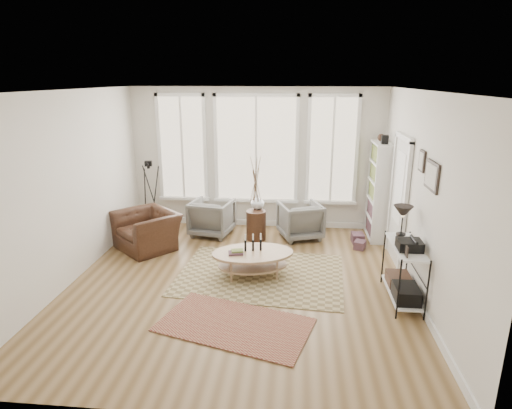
# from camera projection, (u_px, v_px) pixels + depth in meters

# --- Properties ---
(room) EXTENTS (5.50, 5.54, 2.90)m
(room) POSITION_uv_depth(u_px,v_px,m) (240.00, 194.00, 6.27)
(room) COLOR olive
(room) RESTS_ON ground
(bay_window) EXTENTS (4.14, 0.12, 2.24)m
(bay_window) POSITION_uv_depth(u_px,v_px,m) (256.00, 151.00, 8.79)
(bay_window) COLOR tan
(bay_window) RESTS_ON ground
(door) EXTENTS (0.09, 1.06, 2.22)m
(door) POSITION_uv_depth(u_px,v_px,m) (399.00, 198.00, 7.20)
(door) COLOR silver
(door) RESTS_ON ground
(bookcase) EXTENTS (0.31, 0.85, 2.06)m
(bookcase) POSITION_uv_depth(u_px,v_px,m) (379.00, 191.00, 8.29)
(bookcase) COLOR white
(bookcase) RESTS_ON ground
(low_shelf) EXTENTS (0.38, 1.08, 1.30)m
(low_shelf) POSITION_uv_depth(u_px,v_px,m) (404.00, 267.00, 6.01)
(low_shelf) COLOR white
(low_shelf) RESTS_ON ground
(wall_art) EXTENTS (0.04, 0.88, 0.44)m
(wall_art) POSITION_uv_depth(u_px,v_px,m) (429.00, 172.00, 5.63)
(wall_art) COLOR black
(wall_art) RESTS_ON ground
(rug_main) EXTENTS (2.76, 2.16, 0.01)m
(rug_main) POSITION_uv_depth(u_px,v_px,m) (261.00, 274.00, 6.93)
(rug_main) COLOR brown
(rug_main) RESTS_ON ground
(rug_runner) EXTENTS (2.13, 1.56, 0.01)m
(rug_runner) POSITION_uv_depth(u_px,v_px,m) (235.00, 325.00, 5.51)
(rug_runner) COLOR maroon
(rug_runner) RESTS_ON ground
(coffee_table) EXTENTS (1.44, 1.08, 0.59)m
(coffee_table) POSITION_uv_depth(u_px,v_px,m) (252.00, 257.00, 6.81)
(coffee_table) COLOR tan
(coffee_table) RESTS_ON ground
(armchair_left) EXTENTS (0.91, 0.93, 0.73)m
(armchair_left) POSITION_uv_depth(u_px,v_px,m) (212.00, 217.00, 8.61)
(armchair_left) COLOR slate
(armchair_left) RESTS_ON ground
(armchair_right) EXTENTS (0.98, 1.00, 0.72)m
(armchair_right) POSITION_uv_depth(u_px,v_px,m) (300.00, 220.00, 8.44)
(armchair_right) COLOR slate
(armchair_right) RESTS_ON ground
(side_table) EXTENTS (0.39, 0.39, 1.62)m
(side_table) POSITION_uv_depth(u_px,v_px,m) (256.00, 201.00, 8.24)
(side_table) COLOR #3C2317
(side_table) RESTS_ON ground
(vase) EXTENTS (0.33, 0.33, 0.28)m
(vase) POSITION_uv_depth(u_px,v_px,m) (258.00, 202.00, 8.40)
(vase) COLOR silver
(vase) RESTS_ON side_table
(accent_chair) EXTENTS (1.42, 1.41, 0.70)m
(accent_chair) POSITION_uv_depth(u_px,v_px,m) (147.00, 230.00, 7.92)
(accent_chair) COLOR #3C2317
(accent_chair) RESTS_ON ground
(tripod_camera) EXTENTS (0.51, 0.51, 1.45)m
(tripod_camera) POSITION_uv_depth(u_px,v_px,m) (151.00, 198.00, 8.84)
(tripod_camera) COLOR black
(tripod_camera) RESTS_ON ground
(book_stack_near) EXTENTS (0.24, 0.29, 0.18)m
(book_stack_near) POSITION_uv_depth(u_px,v_px,m) (358.00, 238.00, 8.25)
(book_stack_near) COLOR maroon
(book_stack_near) RESTS_ON ground
(book_stack_far) EXTENTS (0.26, 0.29, 0.15)m
(book_stack_far) POSITION_uv_depth(u_px,v_px,m) (360.00, 245.00, 7.96)
(book_stack_far) COLOR maroon
(book_stack_far) RESTS_ON ground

